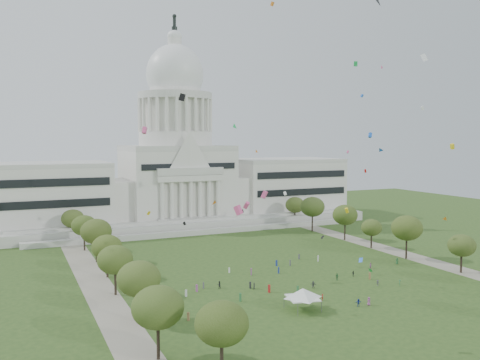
# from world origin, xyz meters

# --- Properties ---
(ground) EXTENTS (400.00, 400.00, 0.00)m
(ground) POSITION_xyz_m (0.00, 0.00, 0.00)
(ground) COLOR #2D4A1D
(ground) RESTS_ON ground
(capitol) EXTENTS (160.00, 64.50, 91.30)m
(capitol) POSITION_xyz_m (0.00, 113.59, 22.30)
(capitol) COLOR #B9B7AE
(capitol) RESTS_ON ground
(path_left) EXTENTS (8.00, 160.00, 0.04)m
(path_left) POSITION_xyz_m (-48.00, 30.00, 0.02)
(path_left) COLOR gray
(path_left) RESTS_ON ground
(path_right) EXTENTS (8.00, 160.00, 0.04)m
(path_right) POSITION_xyz_m (48.00, 30.00, 0.02)
(path_right) COLOR gray
(path_right) RESTS_ON ground
(row_tree_l_0) EXTENTS (8.85, 8.85, 12.59)m
(row_tree_l_0) POSITION_xyz_m (-45.26, -21.68, 8.95)
(row_tree_l_0) COLOR black
(row_tree_l_0) RESTS_ON ground
(row_tree_l_1) EXTENTS (8.86, 8.86, 12.59)m
(row_tree_l_1) POSITION_xyz_m (-44.07, -2.96, 8.95)
(row_tree_l_1) COLOR black
(row_tree_l_1) RESTS_ON ground
(row_tree_r_1) EXTENTS (7.58, 7.58, 10.78)m
(row_tree_r_1) POSITION_xyz_m (46.22, -1.75, 7.66)
(row_tree_r_1) COLOR black
(row_tree_r_1) RESTS_ON ground
(row_tree_l_2) EXTENTS (8.42, 8.42, 11.97)m
(row_tree_l_2) POSITION_xyz_m (-45.04, 17.30, 8.51)
(row_tree_l_2) COLOR black
(row_tree_l_2) RESTS_ON ground
(row_tree_r_2) EXTENTS (9.55, 9.55, 13.58)m
(row_tree_r_2) POSITION_xyz_m (44.17, 17.44, 9.66)
(row_tree_r_2) COLOR black
(row_tree_r_2) RESTS_ON ground
(row_tree_l_3) EXTENTS (8.12, 8.12, 11.55)m
(row_tree_l_3) POSITION_xyz_m (-44.09, 33.92, 8.21)
(row_tree_l_3) COLOR black
(row_tree_l_3) RESTS_ON ground
(row_tree_r_3) EXTENTS (7.01, 7.01, 9.98)m
(row_tree_r_3) POSITION_xyz_m (44.40, 34.48, 7.08)
(row_tree_r_3) COLOR black
(row_tree_r_3) RESTS_ON ground
(row_tree_l_4) EXTENTS (9.29, 9.29, 13.21)m
(row_tree_l_4) POSITION_xyz_m (-44.08, 52.42, 9.39)
(row_tree_l_4) COLOR black
(row_tree_l_4) RESTS_ON ground
(row_tree_r_4) EXTENTS (9.19, 9.19, 13.06)m
(row_tree_r_4) POSITION_xyz_m (44.76, 50.04, 9.29)
(row_tree_r_4) COLOR black
(row_tree_r_4) RESTS_ON ground
(row_tree_l_5) EXTENTS (8.33, 8.33, 11.85)m
(row_tree_l_5) POSITION_xyz_m (-45.22, 71.01, 8.42)
(row_tree_l_5) COLOR black
(row_tree_l_5) RESTS_ON ground
(row_tree_r_5) EXTENTS (9.82, 9.82, 13.96)m
(row_tree_r_5) POSITION_xyz_m (43.49, 70.19, 9.93)
(row_tree_r_5) COLOR black
(row_tree_r_5) RESTS_ON ground
(row_tree_l_6) EXTENTS (8.19, 8.19, 11.64)m
(row_tree_l_6) POSITION_xyz_m (-46.87, 89.14, 8.27)
(row_tree_l_6) COLOR black
(row_tree_l_6) RESTS_ON ground
(row_tree_r_6) EXTENTS (8.42, 8.42, 11.97)m
(row_tree_r_6) POSITION_xyz_m (45.96, 88.13, 8.51)
(row_tree_r_6) COLOR black
(row_tree_r_6) RESTS_ON ground
(near_tree_0) EXTENTS (8.47, 8.47, 12.04)m
(near_tree_0) POSITION_xyz_m (-38.00, -32.00, 8.56)
(near_tree_0) COLOR black
(near_tree_0) RESTS_ON ground
(event_tent) EXTENTS (10.44, 10.44, 4.92)m
(event_tent) POSITION_xyz_m (-10.18, -10.30, 3.82)
(event_tent) COLOR #4C4C4C
(event_tent) RESTS_ON ground
(person_0) EXTENTS (1.03, 1.01, 1.79)m
(person_0) POSITION_xyz_m (36.94, 13.34, 0.90)
(person_0) COLOR #33723F
(person_0) RESTS_ON ground
(person_2) EXTENTS (0.90, 0.75, 1.59)m
(person_2) POSITION_xyz_m (26.55, 12.47, 0.79)
(person_2) COLOR #994C8C
(person_2) RESTS_ON ground
(person_3) EXTENTS (1.02, 1.11, 1.55)m
(person_3) POSITION_xyz_m (16.60, -2.54, 0.77)
(person_3) COLOR #4C4C51
(person_3) RESTS_ON ground
(person_4) EXTENTS (0.85, 1.20, 1.85)m
(person_4) POSITION_xyz_m (10.45, 6.24, 0.93)
(person_4) COLOR #33723F
(person_4) RESTS_ON ground
(person_5) EXTENTS (1.68, 1.52, 1.76)m
(person_5) POSITION_xyz_m (0.86, 2.72, 0.88)
(person_5) COLOR #4C4C51
(person_5) RESTS_ON ground
(person_6) EXTENTS (0.78, 1.02, 1.88)m
(person_6) POSITION_xyz_m (4.96, -13.66, 0.94)
(person_6) COLOR #994C8C
(person_6) RESTS_ON ground
(person_7) EXTENTS (0.62, 0.66, 1.47)m
(person_7) POSITION_xyz_m (-2.55, -6.45, 0.73)
(person_7) COLOR #B21E1E
(person_7) RESTS_ON ground
(person_8) EXTENTS (0.95, 0.60, 1.90)m
(person_8) POSITION_xyz_m (-20.66, 11.95, 0.95)
(person_8) COLOR #26262B
(person_8) RESTS_ON ground
(person_9) EXTENTS (0.97, 1.05, 1.47)m
(person_9) POSITION_xyz_m (22.08, -4.46, 0.74)
(person_9) COLOR #33723F
(person_9) RESTS_ON ground
(person_10) EXTENTS (0.58, 0.95, 1.56)m
(person_10) POSITION_xyz_m (16.61, 7.49, 0.78)
(person_10) COLOR #26262B
(person_10) RESTS_ON ground
(person_11) EXTENTS (1.66, 1.00, 1.67)m
(person_11) POSITION_xyz_m (2.43, -13.24, 0.84)
(person_11) COLOR navy
(person_11) RESTS_ON ground
(distant_crowd) EXTENTS (56.97, 37.20, 1.94)m
(distant_crowd) POSITION_xyz_m (-13.20, 13.61, 0.88)
(distant_crowd) COLOR #994C8C
(distant_crowd) RESTS_ON ground
(kite_swarm) EXTENTS (75.89, 105.08, 63.36)m
(kite_swarm) POSITION_xyz_m (-0.80, 8.49, 32.55)
(kite_swarm) COLOR #E54C8C
(kite_swarm) RESTS_ON ground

